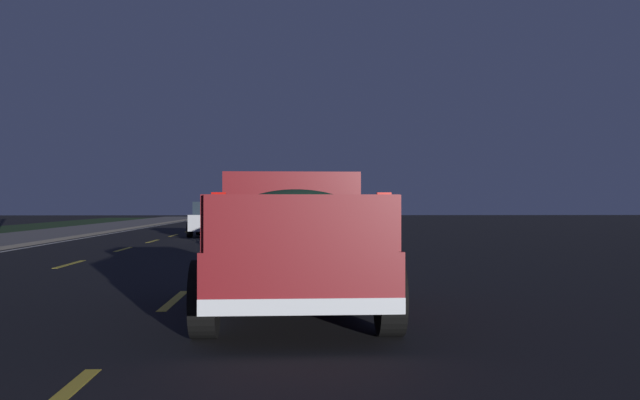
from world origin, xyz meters
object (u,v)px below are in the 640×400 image
(pickup_truck, at_px, (292,239))
(sedan_white, at_px, (283,217))
(sedan_blue, at_px, (285,225))
(sedan_silver, at_px, (214,219))

(pickup_truck, relative_size, sedan_white, 1.24)
(sedan_blue, bearing_deg, sedan_white, 0.43)
(pickup_truck, xyz_separation_m, sedan_blue, (13.39, 0.12, -0.20))
(sedan_white, bearing_deg, pickup_truck, -179.52)
(sedan_blue, bearing_deg, sedan_silver, 16.10)
(sedan_blue, relative_size, sedan_silver, 1.00)
(pickup_truck, relative_size, sedan_blue, 1.24)
(pickup_truck, relative_size, sedan_silver, 1.24)
(pickup_truck, height_order, sedan_blue, pickup_truck)
(sedan_blue, bearing_deg, pickup_truck, -179.47)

